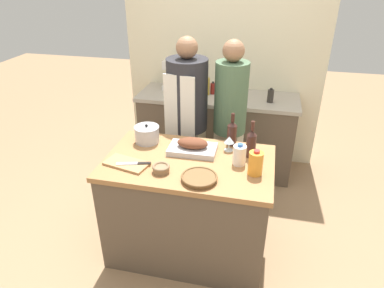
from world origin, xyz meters
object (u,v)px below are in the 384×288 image
at_px(juice_jug, 256,163).
at_px(condiment_bottle_short, 213,88).
at_px(roasting_pan, 193,147).
at_px(wine_bottle_dark, 251,143).
at_px(mixing_bowl, 161,168).
at_px(knife_chef, 135,163).
at_px(person_cook_aproned, 187,117).
at_px(condiment_bottle_tall, 207,86).
at_px(wine_bottle_green, 232,132).
at_px(stand_mixer, 171,78).
at_px(wicker_basket, 199,178).
at_px(cutting_board, 127,164).
at_px(wine_glass_left, 229,140).
at_px(milk_jug, 239,155).
at_px(person_cook_guest, 230,119).
at_px(stock_pot, 147,134).
at_px(condiment_bottle_extra, 271,96).

relative_size(juice_jug, condiment_bottle_short, 1.36).
xyz_separation_m(roasting_pan, wine_bottle_dark, (0.45, 0.03, 0.07)).
distance_m(mixing_bowl, knife_chef, 0.22).
bearing_deg(person_cook_aproned, condiment_bottle_tall, 94.96).
xyz_separation_m(mixing_bowl, wine_bottle_green, (0.44, 0.53, 0.08)).
bearing_deg(wine_bottle_dark, stand_mixer, 127.55).
height_order(wicker_basket, cutting_board, wicker_basket).
distance_m(wicker_basket, juice_jug, 0.41).
height_order(wicker_basket, mixing_bowl, mixing_bowl).
bearing_deg(wine_glass_left, wicker_basket, -106.84).
bearing_deg(stand_mixer, cutting_board, -85.55).
height_order(cutting_board, wine_bottle_dark, wine_bottle_dark).
height_order(milk_jug, person_cook_guest, person_cook_guest).
xyz_separation_m(roasting_pan, person_cook_aproned, (-0.19, 0.59, -0.02)).
bearing_deg(person_cook_guest, stand_mixer, 153.18).
bearing_deg(stock_pot, mixing_bowl, -59.08).
distance_m(mixing_bowl, juice_jug, 0.67).
bearing_deg(wine_bottle_dark, person_cook_aproned, 138.66).
bearing_deg(milk_jug, condiment_bottle_short, 107.44).
height_order(roasting_pan, knife_chef, roasting_pan).
xyz_separation_m(juice_jug, stand_mixer, (-1.06, 1.55, 0.07)).
bearing_deg(person_cook_aproned, person_cook_guest, 14.90).
bearing_deg(wine_bottle_green, wicker_basket, -104.51).
relative_size(wine_bottle_green, knife_chef, 1.09).
bearing_deg(roasting_pan, stock_pot, 168.11).
bearing_deg(juice_jug, condiment_bottle_tall, 113.02).
distance_m(juice_jug, person_cook_guest, 0.89).
bearing_deg(stock_pot, condiment_bottle_short, 74.51).
relative_size(roasting_pan, wine_bottle_dark, 1.28).
distance_m(cutting_board, condiment_bottle_extra, 1.79).
bearing_deg(wicker_basket, wine_bottle_dark, 52.69).
height_order(wicker_basket, milk_jug, milk_jug).
distance_m(mixing_bowl, condiment_bottle_extra, 1.69).
bearing_deg(milk_jug, person_cook_aproned, 129.04).
distance_m(knife_chef, condiment_bottle_extra, 1.76).
distance_m(wine_bottle_green, condiment_bottle_short, 1.17).
height_order(roasting_pan, person_cook_aproned, person_cook_aproned).
bearing_deg(condiment_bottle_tall, wine_bottle_dark, -64.95).
bearing_deg(wine_bottle_dark, condiment_bottle_short, 112.00).
bearing_deg(stock_pot, cutting_board, -94.04).
relative_size(juice_jug, condiment_bottle_extra, 1.24).
bearing_deg(condiment_bottle_tall, roasting_pan, -84.05).
distance_m(mixing_bowl, condiment_bottle_tall, 1.61).
bearing_deg(stand_mixer, condiment_bottle_short, -4.34).
relative_size(roasting_pan, knife_chef, 1.50).
xyz_separation_m(condiment_bottle_tall, condiment_bottle_extra, (0.70, -0.08, -0.03)).
height_order(milk_jug, wine_glass_left, milk_jug).
relative_size(milk_jug, person_cook_aproned, 0.10).
distance_m(milk_jug, wine_bottle_dark, 0.16).
distance_m(wine_bottle_green, person_cook_aproned, 0.62).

